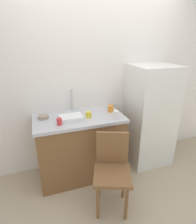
{
  "coord_description": "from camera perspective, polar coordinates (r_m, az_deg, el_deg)",
  "views": [
    {
      "loc": [
        -0.86,
        -1.54,
        1.85
      ],
      "look_at": [
        -0.13,
        0.6,
        0.95
      ],
      "focal_mm": 29.84,
      "sensor_mm": 36.0,
      "label": 1
    }
  ],
  "objects": [
    {
      "name": "faucet",
      "position": [
        2.61,
        -7.99,
        3.62
      ],
      "size": [
        0.02,
        0.02,
        0.3
      ],
      "primitive_type": "cylinder",
      "color": "#B7B7BC",
      "rests_on": "countertop"
    },
    {
      "name": "cup_white",
      "position": [
        2.34,
        5.51,
        -0.91
      ],
      "size": [
        0.06,
        0.06,
        0.11
      ],
      "primitive_type": "cylinder",
      "color": "white",
      "rests_on": "countertop"
    },
    {
      "name": "dish_tray",
      "position": [
        2.35,
        -8.35,
        -1.73
      ],
      "size": [
        0.28,
        0.2,
        0.05
      ],
      "primitive_type": "cube",
      "color": "white",
      "rests_on": "countertop"
    },
    {
      "name": "countertop",
      "position": [
        2.44,
        -5.95,
        -1.81
      ],
      "size": [
        1.16,
        0.64,
        0.04
      ],
      "primitive_type": "cube",
      "color": "#B7B7BC",
      "rests_on": "cabinet_base"
    },
    {
      "name": "cup_yellow",
      "position": [
        2.39,
        -2.94,
        -0.79
      ],
      "size": [
        0.07,
        0.07,
        0.07
      ],
      "primitive_type": "cylinder",
      "color": "yellow",
      "rests_on": "countertop"
    },
    {
      "name": "chair",
      "position": [
        2.16,
        4.37,
        -16.93
      ],
      "size": [
        0.52,
        0.52,
        0.89
      ],
      "rotation": [
        0.0,
        0.0,
        -0.36
      ],
      "color": "brown",
      "rests_on": "ground_plane"
    },
    {
      "name": "cup_red",
      "position": [
        2.22,
        -11.77,
        -2.87
      ],
      "size": [
        0.06,
        0.06,
        0.08
      ],
      "primitive_type": "cylinder",
      "color": "red",
      "rests_on": "countertop"
    },
    {
      "name": "refrigerator",
      "position": [
        2.92,
        15.58,
        -1.16
      ],
      "size": [
        0.63,
        0.58,
        1.51
      ],
      "primitive_type": "cube",
      "color": "silver",
      "rests_on": "ground_plane"
    },
    {
      "name": "terracotta_bowl",
      "position": [
        2.46,
        -16.43,
        -1.43
      ],
      "size": [
        0.13,
        0.13,
        0.04
      ],
      "primitive_type": "cylinder",
      "color": "gray",
      "rests_on": "countertop"
    },
    {
      "name": "ground_plane",
      "position": [
        2.55,
        7.93,
        -24.89
      ],
      "size": [
        8.0,
        8.0,
        0.0
      ],
      "primitive_type": "plane",
      "color": "tan"
    },
    {
      "name": "cup_orange",
      "position": [
        2.57,
        3.9,
        1.07
      ],
      "size": [
        0.08,
        0.08,
        0.09
      ],
      "primitive_type": "cylinder",
      "color": "orange",
      "rests_on": "countertop"
    },
    {
      "name": "cabinet_base",
      "position": [
        2.65,
        -5.57,
        -10.75
      ],
      "size": [
        1.12,
        0.6,
        0.86
      ],
      "primitive_type": "cube",
      "color": "brown",
      "rests_on": "ground_plane"
    },
    {
      "name": "back_wall",
      "position": [
        2.75,
        -0.04,
        8.65
      ],
      "size": [
        4.8,
        0.1,
        2.45
      ],
      "primitive_type": "cube",
      "color": "white",
      "rests_on": "ground_plane"
    }
  ]
}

